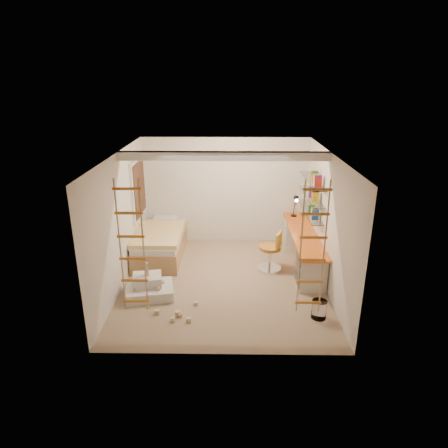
{
  "coord_description": "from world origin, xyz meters",
  "views": [
    {
      "loc": [
        0.12,
        -7.21,
        3.91
      ],
      "look_at": [
        0.0,
        0.3,
        1.15
      ],
      "focal_mm": 32.0,
      "sensor_mm": 36.0,
      "label": 1
    }
  ],
  "objects_px": {
    "bed": "(160,243)",
    "swivel_chair": "(271,256)",
    "desk": "(302,247)",
    "play_platform": "(149,288)"
  },
  "relations": [
    {
      "from": "desk",
      "to": "bed",
      "type": "relative_size",
      "value": 1.4
    },
    {
      "from": "desk",
      "to": "play_platform",
      "type": "bearing_deg",
      "value": -156.06
    },
    {
      "from": "swivel_chair",
      "to": "play_platform",
      "type": "distance_m",
      "value": 2.66
    },
    {
      "from": "desk",
      "to": "play_platform",
      "type": "distance_m",
      "value": 3.44
    },
    {
      "from": "desk",
      "to": "play_platform",
      "type": "relative_size",
      "value": 2.83
    },
    {
      "from": "bed",
      "to": "swivel_chair",
      "type": "bearing_deg",
      "value": -14.78
    },
    {
      "from": "bed",
      "to": "swivel_chair",
      "type": "height_order",
      "value": "swivel_chair"
    },
    {
      "from": "desk",
      "to": "bed",
      "type": "distance_m",
      "value": 3.22
    },
    {
      "from": "swivel_chair",
      "to": "play_platform",
      "type": "relative_size",
      "value": 0.9
    },
    {
      "from": "swivel_chair",
      "to": "play_platform",
      "type": "height_order",
      "value": "swivel_chair"
    }
  ]
}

